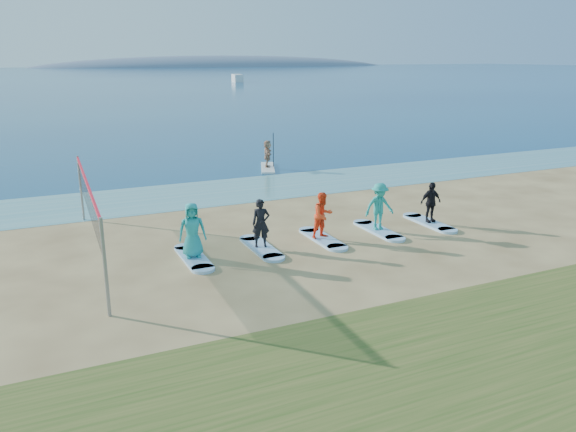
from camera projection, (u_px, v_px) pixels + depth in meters
name	position (u px, v px, depth m)	size (l,w,h in m)	color
ground	(350.00, 262.00, 17.22)	(600.00, 600.00, 0.00)	tan
shallow_water	(236.00, 190.00, 26.39)	(600.00, 600.00, 0.00)	teal
ocean	(57.00, 78.00, 157.04)	(600.00, 600.00, 0.00)	navy
island_ridge	(224.00, 66.00, 317.38)	(220.00, 56.00, 18.00)	slate
volleyball_net	(88.00, 199.00, 17.14)	(0.33, 9.09, 2.50)	gray
paddleboard	(268.00, 168.00, 31.30)	(0.70, 3.00, 0.12)	silver
paddleboarder	(268.00, 154.00, 31.08)	(1.38, 0.44, 1.49)	tan
boat_offshore_b	(237.00, 82.00, 132.25)	(1.92, 6.54, 1.74)	silver
surfboard_0	(194.00, 258.00, 17.48)	(0.70, 2.20, 0.09)	#94BFE5
student_0	(192.00, 230.00, 17.23)	(0.84, 0.55, 1.72)	teal
surfboard_1	(261.00, 248.00, 18.39)	(0.70, 2.20, 0.09)	#94BFE5
student_1	(261.00, 223.00, 18.15)	(0.58, 0.38, 1.59)	black
surfboard_2	(322.00, 239.00, 19.30)	(0.70, 2.20, 0.09)	#94BFE5
student_2	(323.00, 215.00, 19.06)	(0.77, 0.60, 1.59)	#FE421A
surfboard_3	(378.00, 230.00, 20.21)	(0.70, 2.20, 0.09)	#94BFE5
student_3	(379.00, 206.00, 19.96)	(1.10, 0.63, 1.70)	teal
surfboard_4	(429.00, 223.00, 21.11)	(0.70, 2.20, 0.09)	#94BFE5
student_4	(431.00, 202.00, 20.89)	(0.89, 0.37, 1.52)	black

